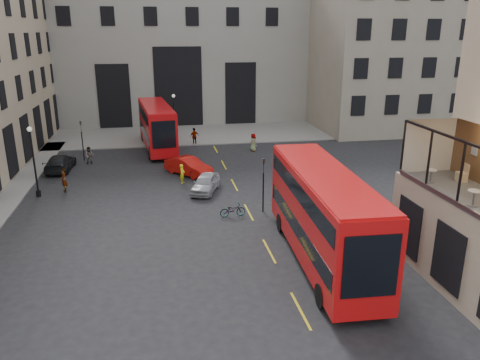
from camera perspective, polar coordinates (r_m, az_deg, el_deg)
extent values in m
plane|color=black|center=(22.55, 12.40, -14.79)|extent=(140.00, 140.00, 0.00)
cube|color=black|center=(23.83, 24.01, -8.66)|extent=(0.08, 9.20, 3.00)
cube|color=beige|center=(27.26, 22.03, 3.92)|extent=(3.00, 0.04, 2.90)
cube|color=slate|center=(22.83, 24.90, -2.55)|extent=(0.12, 10.00, 0.18)
cube|color=black|center=(22.10, 25.83, 4.15)|extent=(0.12, 10.00, 0.10)
cube|color=beige|center=(26.58, 26.68, 3.32)|extent=(0.04, 0.45, 0.55)
cube|color=#BBA88C|center=(24.58, 27.06, -7.64)|extent=(3.00, 11.00, 4.50)
cube|color=gray|center=(65.51, -7.89, 15.10)|extent=(34.00, 10.00, 18.00)
cube|color=black|center=(60.82, -7.51, 11.12)|extent=(6.00, 0.12, 10.00)
cube|color=black|center=(61.09, -15.09, 9.75)|extent=(4.00, 0.12, 8.00)
cube|color=black|center=(61.84, 0.07, 10.45)|extent=(4.00, 0.12, 8.00)
cube|color=gray|center=(63.82, 16.36, 15.40)|extent=(16.00, 18.00, 20.00)
cube|color=slate|center=(56.69, -8.06, 5.55)|extent=(40.00, 12.00, 0.12)
cylinder|color=black|center=(31.99, 2.84, -1.52)|extent=(0.10, 0.10, 2.80)
imported|color=black|center=(31.41, 2.90, 1.75)|extent=(0.16, 0.20, 1.00)
cylinder|color=black|center=(47.15, -18.61, 3.94)|extent=(0.10, 0.10, 2.80)
imported|color=black|center=(46.76, -18.84, 6.20)|extent=(0.16, 0.20, 1.00)
cylinder|color=black|center=(37.76, -23.78, 1.74)|extent=(0.14, 0.14, 5.00)
cylinder|color=black|center=(38.39, -23.36, -1.48)|extent=(0.36, 0.36, 0.50)
sphere|color=silver|center=(37.18, -24.29, 5.67)|extent=(0.36, 0.36, 0.36)
cylinder|color=black|center=(52.29, -7.99, 7.24)|extent=(0.14, 0.14, 5.00)
cylinder|color=black|center=(52.75, -7.88, 4.84)|extent=(0.36, 0.36, 0.50)
sphere|color=silver|center=(51.87, -8.11, 10.11)|extent=(0.36, 0.36, 0.36)
cube|color=red|center=(25.19, 10.06, -4.13)|extent=(3.39, 12.72, 4.47)
cube|color=black|center=(25.43, 9.98, -5.45)|extent=(3.40, 12.04, 0.92)
cube|color=black|center=(24.71, 10.23, -1.17)|extent=(3.40, 12.04, 0.92)
cube|color=red|center=(24.44, 10.34, 0.81)|extent=(3.27, 12.46, 0.14)
cylinder|color=black|center=(29.26, 5.01, -5.21)|extent=(0.37, 1.16, 1.15)
cylinder|color=black|center=(29.92, 9.94, -4.89)|extent=(0.37, 1.16, 1.15)
cylinder|color=black|center=(22.01, 9.91, -13.75)|extent=(0.37, 1.16, 1.15)
cylinder|color=black|center=(22.88, 16.36, -12.94)|extent=(0.37, 1.16, 1.15)
cube|color=red|center=(49.63, -10.12, 6.56)|extent=(3.87, 11.91, 4.15)
cube|color=black|center=(49.75, -10.08, 5.90)|extent=(3.84, 11.28, 0.85)
cube|color=black|center=(49.40, -10.20, 8.01)|extent=(3.84, 11.28, 0.85)
cube|color=red|center=(49.27, -10.25, 8.96)|extent=(3.74, 11.67, 0.13)
cylinder|color=black|center=(53.58, -11.75, 5.14)|extent=(0.41, 1.09, 1.06)
cylinder|color=black|center=(53.81, -9.17, 5.34)|extent=(0.41, 1.09, 1.06)
cylinder|color=black|center=(45.98, -10.90, 3.10)|extent=(0.41, 1.09, 1.06)
cylinder|color=black|center=(46.24, -7.92, 3.34)|extent=(0.41, 1.09, 1.06)
imported|color=#A2A5AA|center=(36.22, -4.23, -0.39)|extent=(2.97, 4.34, 1.37)
imported|color=#B8100B|center=(40.55, -6.30, 1.67)|extent=(4.19, 4.57, 1.52)
imported|color=black|center=(44.58, -21.08, 1.98)|extent=(2.24, 4.99, 1.42)
imported|color=gray|center=(31.49, -0.91, -3.66)|extent=(1.78, 0.78, 0.91)
imported|color=yellow|center=(38.37, -7.06, 0.75)|extent=(0.57, 0.68, 1.60)
imported|color=gray|center=(45.75, -17.86, 2.85)|extent=(0.85, 0.68, 1.65)
imported|color=gray|center=(53.87, -9.94, 5.78)|extent=(1.40, 1.33, 1.91)
imported|color=gray|center=(51.15, -5.58, 5.31)|extent=(1.19, 0.92, 1.89)
imported|color=gray|center=(48.39, 1.63, 4.62)|extent=(0.82, 1.02, 1.82)
imported|color=gray|center=(38.51, -20.67, -0.03)|extent=(0.60, 0.77, 1.85)
cylinder|color=silver|center=(22.87, 26.71, -1.19)|extent=(0.58, 0.58, 0.04)
cylinder|color=slate|center=(22.97, 26.59, -2.00)|extent=(0.08, 0.08, 0.67)
cylinder|color=slate|center=(23.08, 26.48, -2.79)|extent=(0.42, 0.42, 0.03)
cylinder|color=silver|center=(25.51, 22.31, 1.14)|extent=(0.54, 0.54, 0.04)
cylinder|color=slate|center=(25.59, 22.23, 0.45)|extent=(0.07, 0.07, 0.63)
cylinder|color=slate|center=(25.68, 22.14, -0.23)|extent=(0.40, 0.40, 0.03)
cube|color=tan|center=(26.39, 25.38, 0.34)|extent=(0.52, 0.52, 0.50)
cube|color=tan|center=(26.36, 25.92, 1.32)|extent=(0.10, 0.47, 0.44)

